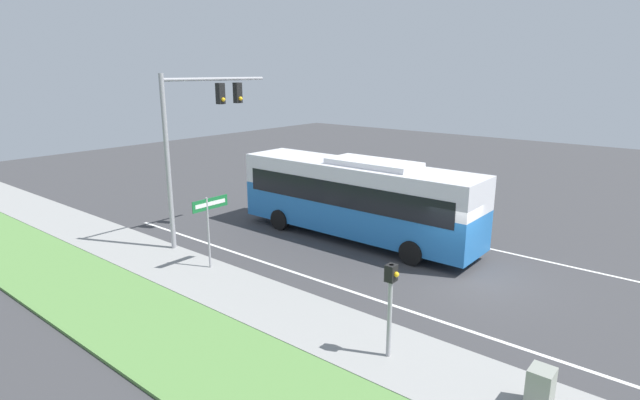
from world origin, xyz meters
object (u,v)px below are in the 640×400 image
at_px(bus, 356,195).
at_px(pedestrian_signal, 390,295).
at_px(signal_gantry, 197,126).
at_px(utility_cabinet, 540,388).
at_px(street_sign, 210,218).

xyz_separation_m(bus, pedestrian_signal, (-7.49, -6.36, -0.17)).
distance_m(signal_gantry, utility_cabinet, 15.89).
height_order(signal_gantry, utility_cabinet, signal_gantry).
xyz_separation_m(signal_gantry, street_sign, (-1.85, -2.89, -3.03)).
distance_m(signal_gantry, street_sign, 4.58).
relative_size(signal_gantry, utility_cabinet, 7.65).
bearing_deg(signal_gantry, utility_cabinet, -99.55).
xyz_separation_m(signal_gantry, pedestrian_signal, (-2.87, -11.36, -3.26)).
relative_size(pedestrian_signal, street_sign, 0.94).
bearing_deg(street_sign, signal_gantry, 57.47).
height_order(signal_gantry, pedestrian_signal, signal_gantry).
xyz_separation_m(pedestrian_signal, street_sign, (1.03, 8.47, 0.22)).
distance_m(bus, street_sign, 6.80).
bearing_deg(bus, signal_gantry, 132.76).
relative_size(signal_gantry, street_sign, 2.55).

